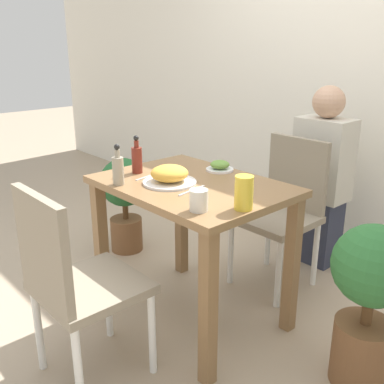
{
  "coord_description": "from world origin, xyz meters",
  "views": [
    {
      "loc": [
        1.57,
        -1.42,
        1.42
      ],
      "look_at": [
        0.0,
        0.0,
        0.71
      ],
      "focal_mm": 42.0,
      "sensor_mm": 36.0,
      "label": 1
    }
  ],
  "objects": [
    {
      "name": "potted_plant_right",
      "position": [
        0.86,
        0.21,
        0.43
      ],
      "size": [
        0.34,
        0.34,
        0.74
      ],
      "color": "brown",
      "rests_on": "ground_plane"
    },
    {
      "name": "person_figure",
      "position": [
        0.07,
        1.06,
        0.58
      ],
      "size": [
        0.34,
        0.22,
        1.17
      ],
      "color": "#2D3347",
      "rests_on": "ground_plane"
    },
    {
      "name": "ground_plane",
      "position": [
        0.0,
        0.0,
        0.0
      ],
      "size": [
        16.0,
        16.0,
        0.0
      ],
      "primitive_type": "plane",
      "color": "tan"
    },
    {
      "name": "sauce_bottle",
      "position": [
        -0.21,
        -0.29,
        0.84
      ],
      "size": [
        0.06,
        0.06,
        0.2
      ],
      "color": "gray",
      "rests_on": "dining_table"
    },
    {
      "name": "dining_table",
      "position": [
        0.0,
        0.0,
        0.62
      ],
      "size": [
        0.94,
        0.68,
        0.76
      ],
      "color": "olive",
      "rests_on": "ground_plane"
    },
    {
      "name": "fork_utensil",
      "position": [
        -0.22,
        -0.09,
        0.76
      ],
      "size": [
        0.04,
        0.2,
        0.0
      ],
      "rotation": [
        0.0,
        0.0,
        1.74
      ],
      "color": "silver",
      "rests_on": "dining_table"
    },
    {
      "name": "side_plate",
      "position": [
        -0.06,
        0.25,
        0.78
      ],
      "size": [
        0.15,
        0.15,
        0.06
      ],
      "color": "white",
      "rests_on": "dining_table"
    },
    {
      "name": "juice_glass",
      "position": [
        0.42,
        -0.09,
        0.83
      ],
      "size": [
        0.08,
        0.08,
        0.14
      ],
      "color": "gold",
      "rests_on": "dining_table"
    },
    {
      "name": "food_plate",
      "position": [
        -0.06,
        -0.09,
        0.8
      ],
      "size": [
        0.26,
        0.26,
        0.09
      ],
      "color": "white",
      "rests_on": "dining_table"
    },
    {
      "name": "chair_far",
      "position": [
        0.08,
        0.67,
        0.5
      ],
      "size": [
        0.42,
        0.42,
        0.89
      ],
      "color": "gray",
      "rests_on": "ground_plane"
    },
    {
      "name": "wall_back",
      "position": [
        0.0,
        1.49,
        1.3
      ],
      "size": [
        8.0,
        0.05,
        2.6
      ],
      "color": "white",
      "rests_on": "ground_plane"
    },
    {
      "name": "chair_near",
      "position": [
        0.03,
        -0.69,
        0.5
      ],
      "size": [
        0.42,
        0.42,
        0.89
      ],
      "rotation": [
        0.0,
        0.0,
        3.14
      ],
      "color": "gray",
      "rests_on": "ground_plane"
    },
    {
      "name": "potted_plant_left",
      "position": [
        -0.92,
        0.21,
        0.41
      ],
      "size": [
        0.33,
        0.33,
        0.67
      ],
      "color": "brown",
      "rests_on": "ground_plane"
    },
    {
      "name": "condiment_bottle",
      "position": [
        -0.32,
        -0.1,
        0.84
      ],
      "size": [
        0.06,
        0.06,
        0.2
      ],
      "color": "maroon",
      "rests_on": "dining_table"
    },
    {
      "name": "spoon_utensil",
      "position": [
        0.1,
        -0.09,
        0.76
      ],
      "size": [
        0.04,
        0.19,
        0.0
      ],
      "rotation": [
        0.0,
        0.0,
        1.72
      ],
      "color": "silver",
      "rests_on": "dining_table"
    },
    {
      "name": "drink_cup",
      "position": [
        0.31,
        -0.24,
        0.81
      ],
      "size": [
        0.08,
        0.08,
        0.09
      ],
      "color": "silver",
      "rests_on": "dining_table"
    }
  ]
}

